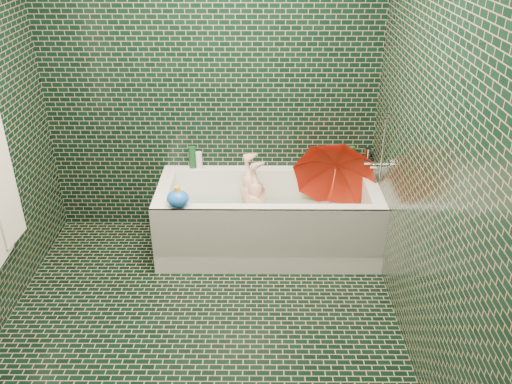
{
  "coord_description": "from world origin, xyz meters",
  "views": [
    {
      "loc": [
        0.38,
        -2.66,
        2.43
      ],
      "look_at": [
        0.36,
        0.82,
        0.6
      ],
      "focal_mm": 38.0,
      "sensor_mm": 36.0,
      "label": 1
    }
  ],
  "objects_px": {
    "child": "(258,214)",
    "umbrella": "(333,185)",
    "rubber_duck": "(345,165)",
    "bath_toy": "(178,198)",
    "bathtub": "(268,225)"
  },
  "relations": [
    {
      "from": "umbrella",
      "to": "rubber_duck",
      "type": "distance_m",
      "value": 0.31
    },
    {
      "from": "umbrella",
      "to": "rubber_duck",
      "type": "xyz_separation_m",
      "value": [
        0.13,
        0.28,
        0.03
      ]
    },
    {
      "from": "umbrella",
      "to": "bath_toy",
      "type": "bearing_deg",
      "value": -148.19
    },
    {
      "from": "child",
      "to": "bath_toy",
      "type": "relative_size",
      "value": 4.81
    },
    {
      "from": "bathtub",
      "to": "umbrella",
      "type": "xyz_separation_m",
      "value": [
        0.5,
        0.04,
        0.34
      ]
    },
    {
      "from": "child",
      "to": "umbrella",
      "type": "distance_m",
      "value": 0.63
    },
    {
      "from": "rubber_duck",
      "to": "bath_toy",
      "type": "height_order",
      "value": "bath_toy"
    },
    {
      "from": "bathtub",
      "to": "bath_toy",
      "type": "distance_m",
      "value": 0.82
    },
    {
      "from": "umbrella",
      "to": "rubber_duck",
      "type": "bearing_deg",
      "value": 80.43
    },
    {
      "from": "bathtub",
      "to": "bath_toy",
      "type": "relative_size",
      "value": 8.59
    },
    {
      "from": "bathtub",
      "to": "child",
      "type": "distance_m",
      "value": 0.13
    },
    {
      "from": "child",
      "to": "bath_toy",
      "type": "height_order",
      "value": "bath_toy"
    },
    {
      "from": "child",
      "to": "rubber_duck",
      "type": "height_order",
      "value": "rubber_duck"
    },
    {
      "from": "child",
      "to": "rubber_duck",
      "type": "xyz_separation_m",
      "value": [
        0.71,
        0.31,
        0.28
      ]
    },
    {
      "from": "child",
      "to": "bath_toy",
      "type": "bearing_deg",
      "value": -76.2
    }
  ]
}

